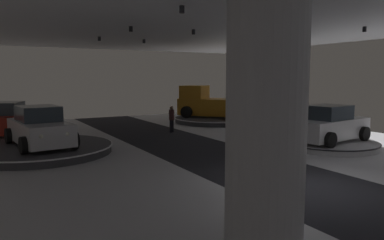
{
  "coord_description": "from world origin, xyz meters",
  "views": [
    {
      "loc": [
        -8.39,
        -7.62,
        3.33
      ],
      "look_at": [
        -0.35,
        6.49,
        1.4
      ],
      "focal_mm": 34.47,
      "sensor_mm": 36.0,
      "label": 1
    }
  ],
  "objects_px": {
    "display_car_far_left": "(40,128)",
    "display_platform_mid_right": "(328,144)",
    "pickup_truck_deep_right": "(212,104)",
    "display_platform_deep_left": "(7,135)",
    "display_platform_far_right": "(276,127)",
    "visitor_walking_near": "(172,117)",
    "visitor_walking_far": "(260,142)",
    "display_platform_far_left": "(41,149)",
    "column_left": "(266,107)",
    "display_car_far_right": "(276,112)",
    "display_car_deep_left": "(6,119)",
    "display_platform_deep_right": "(216,119)",
    "display_car_mid_right": "(329,125)"
  },
  "relations": [
    {
      "from": "display_car_far_left",
      "to": "display_platform_mid_right",
      "type": "relative_size",
      "value": 0.97
    },
    {
      "from": "pickup_truck_deep_right",
      "to": "display_platform_deep_left",
      "type": "distance_m",
      "value": 13.6
    },
    {
      "from": "display_platform_far_right",
      "to": "visitor_walking_near",
      "type": "xyz_separation_m",
      "value": [
        -6.03,
        2.41,
        0.7
      ]
    },
    {
      "from": "visitor_walking_far",
      "to": "display_platform_deep_left",
      "type": "bearing_deg",
      "value": 123.96
    },
    {
      "from": "display_platform_mid_right",
      "to": "pickup_truck_deep_right",
      "type": "bearing_deg",
      "value": 87.33
    },
    {
      "from": "display_platform_far_left",
      "to": "display_car_far_left",
      "type": "bearing_deg",
      "value": 97.17
    },
    {
      "from": "column_left",
      "to": "display_platform_deep_left",
      "type": "xyz_separation_m",
      "value": [
        -3.56,
        16.83,
        -2.61
      ]
    },
    {
      "from": "display_car_far_right",
      "to": "display_car_deep_left",
      "type": "height_order",
      "value": "display_car_far_right"
    },
    {
      "from": "visitor_walking_near",
      "to": "display_car_far_right",
      "type": "bearing_deg",
      "value": -22.01
    },
    {
      "from": "display_platform_far_right",
      "to": "pickup_truck_deep_right",
      "type": "relative_size",
      "value": 0.95
    },
    {
      "from": "column_left",
      "to": "display_platform_far_right",
      "type": "distance_m",
      "value": 16.39
    },
    {
      "from": "display_car_far_right",
      "to": "display_platform_far_right",
      "type": "bearing_deg",
      "value": 40.56
    },
    {
      "from": "display_platform_deep_right",
      "to": "visitor_walking_far",
      "type": "xyz_separation_m",
      "value": [
        -5.92,
        -11.92,
        0.71
      ]
    },
    {
      "from": "column_left",
      "to": "pickup_truck_deep_right",
      "type": "bearing_deg",
      "value": 60.11
    },
    {
      "from": "display_car_far_right",
      "to": "visitor_walking_far",
      "type": "xyz_separation_m",
      "value": [
        -6.82,
        -6.55,
        -0.24
      ]
    },
    {
      "from": "pickup_truck_deep_right",
      "to": "display_platform_far_right",
      "type": "bearing_deg",
      "value": -78.61
    },
    {
      "from": "display_platform_mid_right",
      "to": "pickup_truck_deep_right",
      "type": "xyz_separation_m",
      "value": [
        0.51,
        10.96,
        1.13
      ]
    },
    {
      "from": "display_platform_deep_right",
      "to": "visitor_walking_far",
      "type": "distance_m",
      "value": 13.33
    },
    {
      "from": "column_left",
      "to": "display_car_mid_right",
      "type": "xyz_separation_m",
      "value": [
        9.45,
        6.42,
        -1.7
      ]
    },
    {
      "from": "display_car_far_right",
      "to": "display_car_deep_left",
      "type": "bearing_deg",
      "value": 161.01
    },
    {
      "from": "display_platform_mid_right",
      "to": "display_car_far_right",
      "type": "bearing_deg",
      "value": 73.14
    },
    {
      "from": "display_car_far_right",
      "to": "display_car_mid_right",
      "type": "relative_size",
      "value": 0.99
    },
    {
      "from": "display_car_far_left",
      "to": "display_platform_deep_left",
      "type": "bearing_deg",
      "value": 100.95
    },
    {
      "from": "visitor_walking_near",
      "to": "visitor_walking_far",
      "type": "bearing_deg",
      "value": -95.19
    },
    {
      "from": "display_platform_mid_right",
      "to": "display_platform_deep_left",
      "type": "bearing_deg",
      "value": 141.39
    },
    {
      "from": "display_platform_far_left",
      "to": "display_platform_deep_left",
      "type": "height_order",
      "value": "display_platform_far_left"
    },
    {
      "from": "display_platform_deep_left",
      "to": "display_platform_deep_right",
      "type": "bearing_deg",
      "value": 1.24
    },
    {
      "from": "display_car_far_left",
      "to": "visitor_walking_far",
      "type": "bearing_deg",
      "value": -43.24
    },
    {
      "from": "display_platform_far_right",
      "to": "display_car_far_right",
      "type": "height_order",
      "value": "display_car_far_right"
    },
    {
      "from": "display_car_far_right",
      "to": "display_platform_deep_left",
      "type": "xyz_separation_m",
      "value": [
        -14.65,
        5.08,
        -1.0
      ]
    },
    {
      "from": "display_platform_far_left",
      "to": "visitor_walking_near",
      "type": "bearing_deg",
      "value": 18.79
    },
    {
      "from": "display_car_mid_right",
      "to": "display_car_far_left",
      "type": "bearing_deg",
      "value": 156.55
    },
    {
      "from": "display_platform_deep_right",
      "to": "pickup_truck_deep_right",
      "type": "bearing_deg",
      "value": 128.24
    },
    {
      "from": "display_car_far_left",
      "to": "display_platform_far_right",
      "type": "bearing_deg",
      "value": 0.65
    },
    {
      "from": "display_car_mid_right",
      "to": "display_car_deep_left",
      "type": "xyz_separation_m",
      "value": [
        -13.01,
        10.39,
        -0.03
      ]
    },
    {
      "from": "display_car_mid_right",
      "to": "display_car_deep_left",
      "type": "height_order",
      "value": "display_car_mid_right"
    },
    {
      "from": "display_platform_far_left",
      "to": "display_car_mid_right",
      "type": "bearing_deg",
      "value": -23.33
    },
    {
      "from": "display_platform_far_right",
      "to": "visitor_walking_near",
      "type": "distance_m",
      "value": 6.53
    },
    {
      "from": "column_left",
      "to": "display_platform_deep_right",
      "type": "height_order",
      "value": "column_left"
    },
    {
      "from": "display_platform_far_left",
      "to": "display_car_far_right",
      "type": "height_order",
      "value": "display_car_far_right"
    },
    {
      "from": "column_left",
      "to": "display_platform_deep_left",
      "type": "distance_m",
      "value": 17.4
    },
    {
      "from": "display_platform_deep_right",
      "to": "visitor_walking_far",
      "type": "bearing_deg",
      "value": -116.4
    },
    {
      "from": "display_car_deep_left",
      "to": "visitor_walking_near",
      "type": "height_order",
      "value": "display_car_deep_left"
    },
    {
      "from": "display_platform_deep_right",
      "to": "visitor_walking_near",
      "type": "bearing_deg",
      "value": -150.02
    },
    {
      "from": "pickup_truck_deep_right",
      "to": "display_car_mid_right",
      "type": "bearing_deg",
      "value": -92.83
    },
    {
      "from": "display_platform_deep_right",
      "to": "visitor_walking_near",
      "type": "xyz_separation_m",
      "value": [
        -5.1,
        -2.94,
        0.71
      ]
    },
    {
      "from": "pickup_truck_deep_right",
      "to": "visitor_walking_far",
      "type": "height_order",
      "value": "pickup_truck_deep_right"
    },
    {
      "from": "display_platform_mid_right",
      "to": "display_platform_deep_right",
      "type": "xyz_separation_m",
      "value": [
        0.71,
        10.71,
        0.03
      ]
    },
    {
      "from": "display_car_far_right",
      "to": "visitor_walking_near",
      "type": "relative_size",
      "value": 2.74
    },
    {
      "from": "display_platform_mid_right",
      "to": "pickup_truck_deep_right",
      "type": "height_order",
      "value": "pickup_truck_deep_right"
    }
  ]
}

